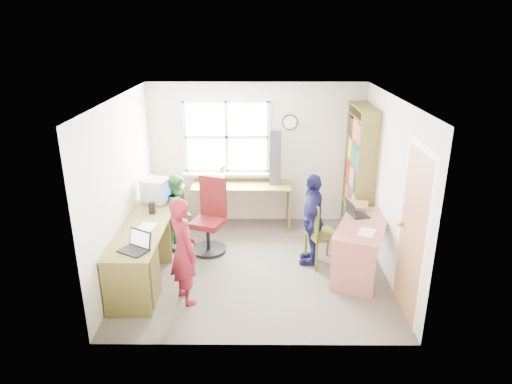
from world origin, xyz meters
TOP-DOWN VIEW (x-y plane):
  - room at (0.01, 0.10)m, footprint 3.64×3.44m
  - l_desk at (-1.31, -0.28)m, footprint 2.38×2.95m
  - right_desk at (1.45, -0.13)m, footprint 1.03×1.42m
  - bookshelf at (1.65, 1.19)m, footprint 0.30×1.02m
  - swivel_chair at (-0.70, 0.54)m, footprint 0.69×0.69m
  - wooden_chair at (0.89, 0.09)m, footprint 0.53×0.53m
  - crt_monitor at (-1.50, 0.62)m, footprint 0.46×0.43m
  - laptop_left at (-1.42, -0.93)m, footprint 0.42×0.40m
  - laptop_right at (1.39, 0.15)m, footprint 0.33×0.37m
  - speaker_a at (-1.47, 0.19)m, footprint 0.09×0.09m
  - speaker_b at (-1.51, 0.84)m, footprint 0.12×0.12m
  - cd_tower at (0.31, 1.47)m, footprint 0.19×0.17m
  - game_box at (1.47, 0.43)m, footprint 0.40×0.40m
  - paper_a at (-1.45, -0.28)m, footprint 0.27×0.35m
  - paper_b at (1.44, -0.42)m, footprint 0.29×0.34m
  - potted_plant at (-0.59, 1.46)m, footprint 0.22×0.19m
  - person_red at (-0.88, -0.83)m, footprint 0.55×0.60m
  - person_green at (-1.19, 0.68)m, footprint 0.48×0.60m
  - person_navy at (0.80, 0.16)m, footprint 0.45×0.83m

SIDE VIEW (x-z plane):
  - l_desk at x=-1.31m, z-range 0.08..0.83m
  - swivel_chair at x=-0.70m, z-range -0.08..1.06m
  - wooden_chair at x=0.89m, z-range 0.04..1.01m
  - right_desk at x=1.45m, z-range 0.17..0.91m
  - person_green at x=-1.19m, z-range 0.00..1.16m
  - person_navy at x=0.80m, z-range 0.00..1.35m
  - person_red at x=-0.88m, z-range 0.00..1.37m
  - paper_b at x=1.44m, z-range 0.74..0.75m
  - paper_a at x=-1.45m, z-range 0.75..0.75m
  - game_box at x=1.47m, z-range 0.74..0.81m
  - laptop_right at x=1.39m, z-range 0.68..0.91m
  - laptop_left at x=-1.42m, z-range 0.69..0.92m
  - speaker_a at x=-1.47m, z-range 0.75..0.92m
  - speaker_b at x=-1.51m, z-range 0.75..0.94m
  - potted_plant at x=-0.59m, z-range 0.75..1.08m
  - crt_monitor at x=-1.50m, z-range 0.75..1.12m
  - bookshelf at x=1.65m, z-range -0.05..2.05m
  - cd_tower at x=0.31m, z-range 0.75..1.67m
  - room at x=0.01m, z-range 0.00..2.44m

